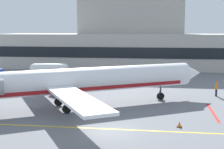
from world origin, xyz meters
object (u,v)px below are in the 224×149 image
Objects in this scene: regional_jet at (70,81)px; marshaller at (216,89)px; fuel_tank at (50,68)px; pushback_tractor at (67,87)px.

regional_jet reaches higher than marshaller.
marshaller is (17.11, 9.23, -2.07)m from regional_jet.
fuel_tank is (-10.88, 25.12, -1.81)m from regional_jet.
regional_jet is 15.86× the size of marshaller.
marshaller is at bearing -29.58° from fuel_tank.
pushback_tractor is (-2.60, 7.76, -2.12)m from regional_jet.
regional_jet is 8.18× the size of pushback_tractor.
marshaller is at bearing 28.35° from regional_jet.
marshaller is at bearing 4.28° from pushback_tractor.
regional_jet reaches higher than pushback_tractor.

